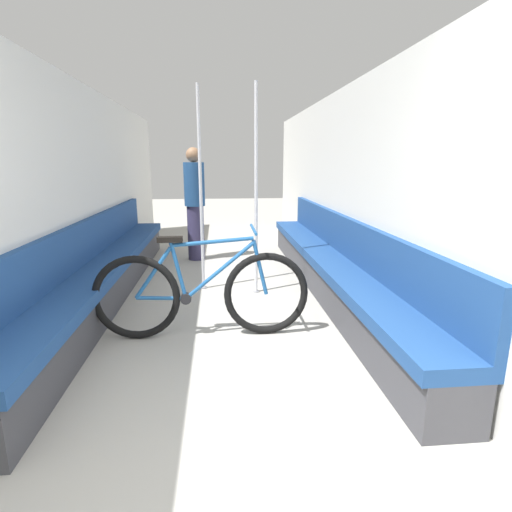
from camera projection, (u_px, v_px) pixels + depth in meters
The scene contains 8 objects.
wall_left at pixel (71, 194), 3.98m from camera, with size 0.10×9.29×2.27m, color silver.
wall_right at pixel (358, 192), 4.25m from camera, with size 0.10×9.29×2.27m, color silver.
bench_seat_row_left at pixel (105, 273), 4.26m from camera, with size 0.44×5.07×0.85m.
bench_seat_row_right at pixel (330, 267), 4.48m from camera, with size 0.44×5.07×0.85m.
bicycle at pixel (202, 294), 3.31m from camera, with size 1.79×0.46×0.92m.
grab_pole_near at pixel (201, 194), 4.42m from camera, with size 0.08×0.08×2.25m.
grab_pole_far at pixel (256, 195), 4.29m from camera, with size 0.08×0.08×2.25m.
passenger_standing at pixel (195, 203), 5.87m from camera, with size 0.30×0.30×1.65m.
Camera 1 is at (-0.01, -1.12, 1.44)m, focal length 28.00 mm.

